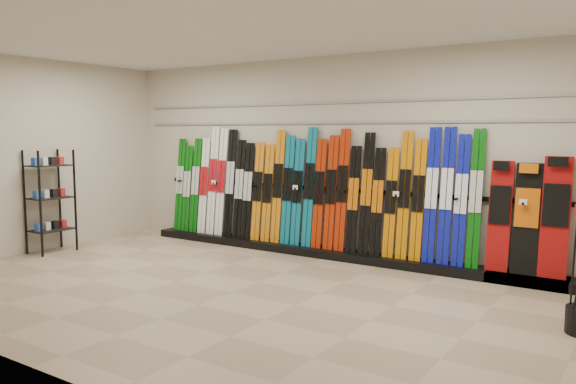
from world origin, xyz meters
The scene contains 10 objects.
floor centered at (0.00, 0.00, 0.00)m, with size 8.00×8.00×0.00m, color #9E876D.
back_wall centered at (0.00, 2.50, 1.50)m, with size 8.00×8.00×0.00m, color beige.
left_wall centered at (-4.00, 0.00, 1.50)m, with size 5.00×5.00×0.00m, color beige.
ceiling centered at (0.00, 0.00, 3.00)m, with size 8.00×8.00×0.00m, color silver.
ski_rack_base centered at (0.22, 2.28, 0.06)m, with size 8.00×0.40×0.12m, color black.
skis centered at (-0.43, 2.33, 0.96)m, with size 5.37×0.24×1.84m.
snowboards centered at (2.79, 2.35, 0.82)m, with size 0.94×0.23×1.46m.
accessory_rack centered at (-3.75, 0.22, 0.80)m, with size 0.40×0.60×1.59m, color black.
slatwall_rail_0 centered at (0.00, 2.48, 2.00)m, with size 7.60×0.02×0.03m, color gray.
slatwall_rail_1 centered at (0.00, 2.48, 2.30)m, with size 7.60×0.02×0.03m, color gray.
Camera 1 is at (4.05, -4.96, 1.86)m, focal length 35.00 mm.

